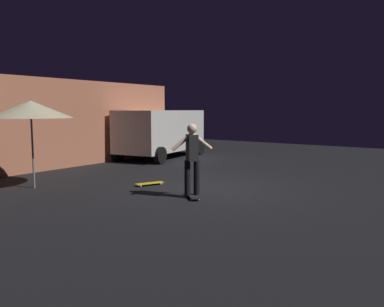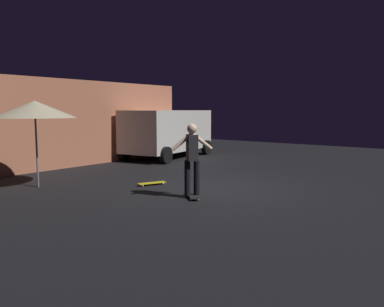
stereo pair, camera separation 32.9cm
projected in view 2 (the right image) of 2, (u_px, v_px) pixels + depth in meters
ground_plane at (210, 189)px, 10.12m from camera, size 28.00×28.00×0.00m
low_building at (39, 123)px, 14.78m from camera, size 11.12×3.94×3.13m
parked_van at (168, 131)px, 16.61m from camera, size 4.85×2.85×2.03m
patio_umbrella at (35, 109)px, 10.08m from camera, size 2.10×2.10×2.30m
skateboard_ridden at (192, 195)px, 9.05m from camera, size 0.66×0.72×0.07m
skateboard_spare at (152, 183)px, 10.57m from camera, size 0.80×0.49×0.07m
skater at (192, 154)px, 8.94m from camera, size 0.80×0.71×1.67m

